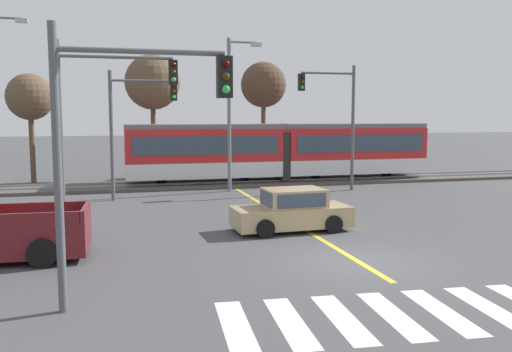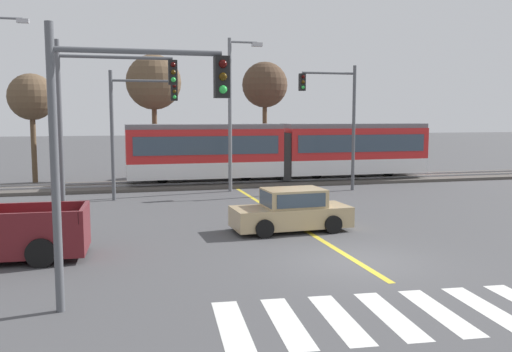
% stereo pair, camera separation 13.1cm
% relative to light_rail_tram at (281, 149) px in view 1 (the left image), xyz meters
% --- Properties ---
extents(ground_plane, '(200.00, 200.00, 0.00)m').
position_rel_light_rail_tram_xyz_m(ground_plane, '(-3.21, -17.73, -2.05)').
color(ground_plane, '#474749').
extents(track_bed, '(120.00, 4.00, 0.18)m').
position_rel_light_rail_tram_xyz_m(track_bed, '(-3.21, 0.01, -1.96)').
color(track_bed, '#4C4742').
rests_on(track_bed, ground).
extents(rail_near, '(120.00, 0.08, 0.10)m').
position_rel_light_rail_tram_xyz_m(rail_near, '(-3.21, -0.71, -1.82)').
color(rail_near, '#939399').
rests_on(rail_near, track_bed).
extents(rail_far, '(120.00, 0.08, 0.10)m').
position_rel_light_rail_tram_xyz_m(rail_far, '(-3.21, 0.73, -1.82)').
color(rail_far, '#939399').
rests_on(rail_far, track_bed).
extents(light_rail_tram, '(18.50, 2.64, 3.43)m').
position_rel_light_rail_tram_xyz_m(light_rail_tram, '(0.00, 0.00, 0.00)').
color(light_rail_tram, silver).
rests_on(light_rail_tram, track_bed).
extents(crosswalk_stripe_0, '(0.76, 2.83, 0.01)m').
position_rel_light_rail_tram_xyz_m(crosswalk_stripe_0, '(-7.60, -21.47, -2.04)').
color(crosswalk_stripe_0, silver).
rests_on(crosswalk_stripe_0, ground).
extents(crosswalk_stripe_1, '(0.76, 2.83, 0.01)m').
position_rel_light_rail_tram_xyz_m(crosswalk_stripe_1, '(-6.50, -21.55, -2.04)').
color(crosswalk_stripe_1, silver).
rests_on(crosswalk_stripe_1, ground).
extents(crosswalk_stripe_2, '(0.76, 2.83, 0.01)m').
position_rel_light_rail_tram_xyz_m(crosswalk_stripe_2, '(-5.40, -21.64, -2.04)').
color(crosswalk_stripe_2, silver).
rests_on(crosswalk_stripe_2, ground).
extents(crosswalk_stripe_3, '(0.76, 2.83, 0.01)m').
position_rel_light_rail_tram_xyz_m(crosswalk_stripe_3, '(-4.30, -21.72, -2.04)').
color(crosswalk_stripe_3, silver).
rests_on(crosswalk_stripe_3, ground).
extents(crosswalk_stripe_4, '(0.76, 2.83, 0.01)m').
position_rel_light_rail_tram_xyz_m(crosswalk_stripe_4, '(-3.21, -21.80, -2.04)').
color(crosswalk_stripe_4, silver).
rests_on(crosswalk_stripe_4, ground).
extents(crosswalk_stripe_5, '(0.76, 2.83, 0.01)m').
position_rel_light_rail_tram_xyz_m(crosswalk_stripe_5, '(-2.11, -21.88, -2.04)').
color(crosswalk_stripe_5, silver).
rests_on(crosswalk_stripe_5, ground).
extents(lane_centre_line, '(0.20, 17.80, 0.01)m').
position_rel_light_rail_tram_xyz_m(lane_centre_line, '(-3.21, -10.90, -2.05)').
color(lane_centre_line, gold).
rests_on(lane_centre_line, ground).
extents(sedan_crossing, '(4.27, 2.05, 1.52)m').
position_rel_light_rail_tram_xyz_m(sedan_crossing, '(-3.72, -13.31, -1.35)').
color(sedan_crossing, tan).
rests_on(sedan_crossing, ground).
extents(traffic_light_near_left, '(3.75, 0.38, 6.00)m').
position_rel_light_rail_tram_xyz_m(traffic_light_near_left, '(-9.69, -19.78, 1.87)').
color(traffic_light_near_left, '#515459').
rests_on(traffic_light_near_left, ground).
extents(traffic_light_far_right, '(3.25, 0.38, 6.80)m').
position_rel_light_rail_tram_xyz_m(traffic_light_far_right, '(1.87, -4.08, 2.37)').
color(traffic_light_far_right, '#515459').
rests_on(traffic_light_far_right, ground).
extents(traffic_light_mid_left, '(4.25, 0.38, 6.76)m').
position_rel_light_rail_tram_xyz_m(traffic_light_mid_left, '(-10.29, -11.19, 2.37)').
color(traffic_light_mid_left, '#515459').
rests_on(traffic_light_mid_left, ground).
extents(traffic_light_far_left, '(3.25, 0.38, 6.26)m').
position_rel_light_rail_tram_xyz_m(traffic_light_far_left, '(-8.88, -4.52, 2.03)').
color(traffic_light_far_left, '#515459').
rests_on(traffic_light_far_left, ground).
extents(street_lamp_centre, '(1.88, 0.28, 8.19)m').
position_rel_light_rail_tram_xyz_m(street_lamp_centre, '(-3.62, -2.86, 2.58)').
color(street_lamp_centre, slate).
rests_on(street_lamp_centre, ground).
extents(bare_tree_far_west, '(2.82, 2.82, 6.65)m').
position_rel_light_rail_tram_xyz_m(bare_tree_far_west, '(-14.67, 3.98, 3.13)').
color(bare_tree_far_west, brown).
rests_on(bare_tree_far_west, ground).
extents(bare_tree_west, '(3.49, 3.49, 7.97)m').
position_rel_light_rail_tram_xyz_m(bare_tree_west, '(-7.35, 3.86, 4.13)').
color(bare_tree_west, brown).
rests_on(bare_tree_west, ground).
extents(bare_tree_east, '(3.18, 3.18, 7.85)m').
position_rel_light_rail_tram_xyz_m(bare_tree_east, '(0.44, 5.52, 4.14)').
color(bare_tree_east, brown).
rests_on(bare_tree_east, ground).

